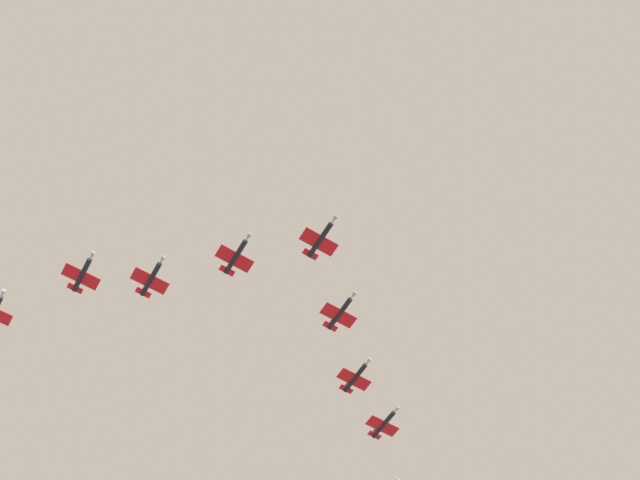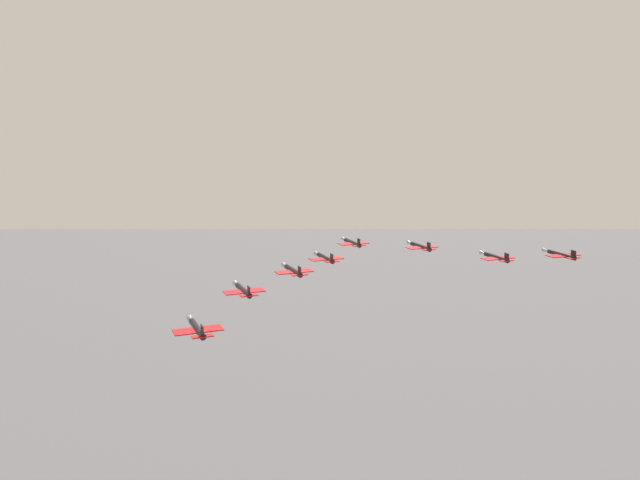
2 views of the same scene
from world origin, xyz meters
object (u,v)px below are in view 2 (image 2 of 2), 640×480
at_px(jet_starboard_outer, 496,257).
at_px(jet_starboard_trail, 197,328).
at_px(jet_lead, 352,243).
at_px(jet_center_rear, 243,290).
at_px(jet_port_inner, 325,258).
at_px(jet_starboard_inner, 420,246).
at_px(jet_port_outer, 293,270).
at_px(jet_port_trail, 561,254).

xyz_separation_m(jet_starboard_outer, jet_starboard_trail, (91.03, 17.66, -0.14)).
relative_size(jet_lead, jet_center_rear, 1.00).
distance_m(jet_lead, jet_port_inner, 20.61).
height_order(jet_port_inner, jet_starboard_outer, jet_port_inner).
distance_m(jet_starboard_inner, jet_center_rear, 63.17).
relative_size(jet_port_outer, jet_starboard_outer, 1.00).
distance_m(jet_starboard_inner, jet_starboard_trail, 86.03).
relative_size(jet_center_rear, jet_starboard_trail, 1.00).
height_order(jet_lead, jet_port_trail, jet_port_trail).
distance_m(jet_lead, jet_starboard_inner, 20.61).
distance_m(jet_port_outer, jet_starboard_outer, 58.53).
bearing_deg(jet_center_rear, jet_starboard_trail, -124.25).
bearing_deg(jet_port_inner, jet_starboard_trail, -134.10).
bearing_deg(jet_port_inner, jet_port_outer, -133.62).
relative_size(jet_starboard_outer, jet_port_trail, 1.00).
relative_size(jet_starboard_inner, jet_port_trail, 1.00).
distance_m(jet_starboard_inner, jet_starboard_outer, 21.24).
distance_m(jet_port_outer, jet_port_trail, 73.62).
distance_m(jet_port_inner, jet_starboard_outer, 46.49).
bearing_deg(jet_port_trail, jet_starboard_outer, 149.97).
xyz_separation_m(jet_port_outer, jet_center_rear, (15.65, 6.38, -1.26)).
bearing_deg(jet_starboard_outer, jet_center_rear, -173.41).
distance_m(jet_starboard_inner, jet_port_trail, 37.71).
height_order(jet_port_trail, jet_starboard_trail, jet_port_trail).
height_order(jet_port_inner, jet_starboard_trail, jet_port_inner).
bearing_deg(jet_center_rear, jet_lead, 41.13).
distance_m(jet_lead, jet_center_rear, 58.26).
height_order(jet_center_rear, jet_starboard_trail, jet_center_rear).
bearing_deg(jet_center_rear, jet_starboard_inner, 22.14).
bearing_deg(jet_port_trail, jet_starboard_trail, -168.15).
xyz_separation_m(jet_lead, jet_starboard_outer, (-24.90, 33.58, -0.75)).
height_order(jet_starboard_outer, jet_starboard_trail, jet_starboard_outer).
height_order(jet_port_inner, jet_starboard_inner, jet_starboard_inner).
xyz_separation_m(jet_center_rear, jet_port_trail, (-86.94, 12.00, 1.02)).
bearing_deg(jet_center_rear, jet_port_inner, 39.14).
bearing_deg(jet_port_trail, jet_port_outer, 173.41).
relative_size(jet_lead, jet_port_inner, 1.00).
bearing_deg(jet_port_outer, jet_lead, 45.59).
xyz_separation_m(jet_lead, jet_port_trail, (-38.23, 43.96, 0.51)).
bearing_deg(jet_starboard_inner, jet_starboard_trail, -148.23).
bearing_deg(jet_starboard_trail, jet_port_inner, 45.90).
relative_size(jet_port_outer, jet_center_rear, 1.00).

